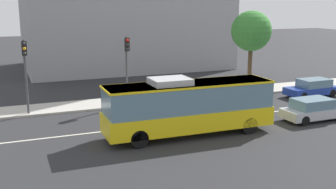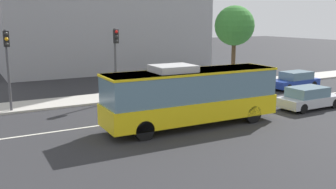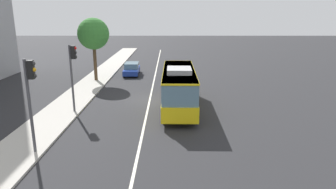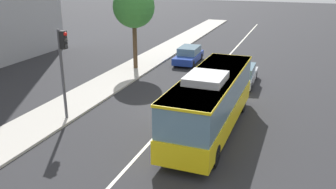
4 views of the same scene
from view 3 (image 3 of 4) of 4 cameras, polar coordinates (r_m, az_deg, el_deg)
The scene contains 9 objects.
ground_plane at distance 27.10m, azimuth -3.42°, elevation -0.93°, with size 160.00×160.00×0.00m, color #28282B.
sidewalk_kerb at distance 28.29m, azimuth -17.06°, elevation -0.75°, with size 80.00×3.12×0.14m, color #B2ADA3.
lane_centre_line at distance 27.10m, azimuth -3.42°, elevation -0.92°, with size 76.00×0.16×0.01m, color silver.
transit_bus at distance 24.29m, azimuth 2.03°, elevation 1.62°, with size 10.04×2.65×3.46m.
sedan_blue at distance 38.25m, azimuth -6.82°, elevation 4.79°, with size 4.55×1.92×1.46m.
sedan_silver at distance 33.30m, azimuth 1.94°, elevation 3.37°, with size 4.52×1.86×1.46m.
traffic_light_near_corner at distance 17.23m, azimuth -24.33°, elevation 0.70°, with size 0.33×0.62×5.20m.
traffic_light_mid_block at distance 23.69m, azimuth -17.41°, elevation 4.93°, with size 0.33×0.62×5.20m.
street_tree_kerbside_left at distance 34.63m, azimuth -13.82°, elevation 10.94°, with size 3.43×3.43×6.99m.
Camera 3 is at (-26.01, -1.66, 7.42)m, focal length 32.50 mm.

